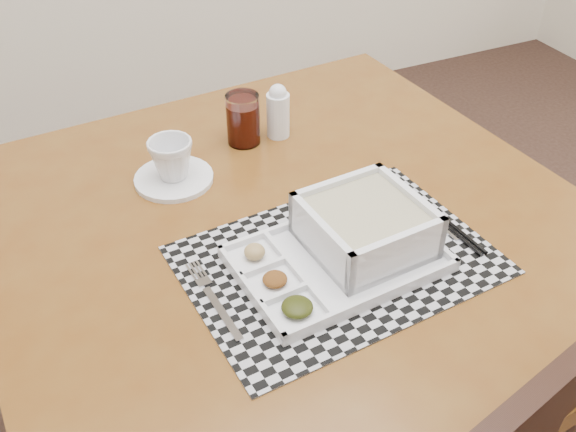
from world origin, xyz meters
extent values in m
cube|color=#5D3211|center=(0.10, 0.70, 0.76)|extent=(1.11, 1.11, 0.04)
cylinder|color=#5D3211|center=(-0.41, 1.13, 0.37)|extent=(0.05, 0.05, 0.73)
cylinder|color=#5D3211|center=(0.52, 1.20, 0.37)|extent=(0.05, 0.05, 0.73)
cube|color=#5D3211|center=(0.06, 1.14, 0.69)|extent=(0.89, 0.10, 0.08)
cube|color=#5D3211|center=(-0.35, 0.67, 0.69)|extent=(0.10, 0.89, 0.08)
cube|color=#5D3211|center=(0.54, 0.74, 0.69)|extent=(0.10, 0.89, 0.08)
cube|color=#A6A6AD|center=(0.12, 0.58, 0.78)|extent=(0.51, 0.38, 0.00)
cube|color=white|center=(0.11, 0.57, 0.78)|extent=(0.34, 0.24, 0.01)
cube|color=white|center=(0.10, 0.67, 0.79)|extent=(0.32, 0.03, 0.01)
cube|color=white|center=(0.12, 0.46, 0.79)|extent=(0.32, 0.03, 0.01)
cube|color=white|center=(-0.04, 0.56, 0.79)|extent=(0.03, 0.22, 0.01)
cube|color=white|center=(0.27, 0.58, 0.79)|extent=(0.03, 0.22, 0.01)
cube|color=white|center=(0.04, 0.56, 0.79)|extent=(0.02, 0.20, 0.01)
cube|color=white|center=(0.00, 0.53, 0.79)|extent=(0.08, 0.01, 0.01)
cube|color=white|center=(-0.01, 0.59, 0.79)|extent=(0.08, 0.01, 0.01)
ellipsoid|color=black|center=(0.00, 0.49, 0.80)|extent=(0.05, 0.05, 0.02)
ellipsoid|color=#48250C|center=(0.00, 0.56, 0.80)|extent=(0.04, 0.04, 0.02)
ellipsoid|color=olive|center=(-0.01, 0.63, 0.80)|extent=(0.03, 0.03, 0.02)
cube|color=white|center=(0.17, 0.58, 0.79)|extent=(0.19, 0.19, 0.01)
cube|color=white|center=(0.16, 0.67, 0.83)|extent=(0.18, 0.03, 0.08)
cube|color=white|center=(0.18, 0.50, 0.83)|extent=(0.18, 0.03, 0.08)
cube|color=white|center=(0.08, 0.57, 0.83)|extent=(0.03, 0.18, 0.08)
cube|color=white|center=(0.25, 0.59, 0.83)|extent=(0.03, 0.18, 0.08)
cube|color=tan|center=(0.17, 0.58, 0.82)|extent=(0.17, 0.17, 0.07)
cube|color=#BABAC1|center=(-0.09, 0.54, 0.78)|extent=(0.02, 0.12, 0.00)
cube|color=#BABAC1|center=(-0.10, 0.62, 0.78)|extent=(0.02, 0.02, 0.00)
cube|color=#BABAC1|center=(-0.11, 0.65, 0.78)|extent=(0.01, 0.04, 0.00)
cube|color=#BABAC1|center=(-0.10, 0.65, 0.78)|extent=(0.01, 0.04, 0.00)
cube|color=#BABAC1|center=(-0.10, 0.65, 0.78)|extent=(0.01, 0.04, 0.00)
cube|color=#BABAC1|center=(-0.09, 0.65, 0.78)|extent=(0.01, 0.04, 0.00)
cube|color=#BABAC1|center=(0.32, 0.59, 0.78)|extent=(0.02, 0.12, 0.00)
ellipsoid|color=#BABAC1|center=(0.31, 0.68, 0.78)|extent=(0.04, 0.06, 0.01)
cylinder|color=black|center=(0.33, 0.60, 0.78)|extent=(0.03, 0.24, 0.01)
cylinder|color=black|center=(0.33, 0.60, 0.78)|extent=(0.03, 0.24, 0.01)
cylinder|color=white|center=(-0.06, 0.91, 0.78)|extent=(0.15, 0.15, 0.01)
imported|color=white|center=(-0.06, 0.91, 0.82)|extent=(0.11, 0.11, 0.08)
cylinder|color=white|center=(0.12, 0.98, 0.83)|extent=(0.07, 0.07, 0.11)
cylinder|color=#400A05|center=(0.12, 0.98, 0.82)|extent=(0.06, 0.06, 0.08)
cylinder|color=white|center=(0.19, 0.98, 0.82)|extent=(0.05, 0.05, 0.09)
sphere|color=white|center=(0.19, 0.98, 0.87)|extent=(0.04, 0.04, 0.04)
camera|label=1|loc=(-0.28, -0.09, 1.48)|focal=40.00mm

